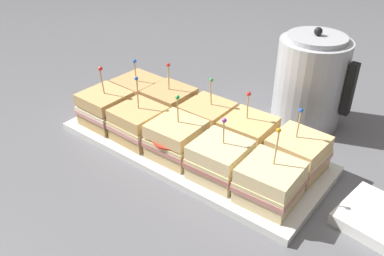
# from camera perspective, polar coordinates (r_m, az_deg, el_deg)

# --- Properties ---
(ground_plane) EXTENTS (6.00, 6.00, 0.00)m
(ground_plane) POSITION_cam_1_polar(r_m,az_deg,el_deg) (0.98, -0.00, -3.09)
(ground_plane) COLOR slate
(serving_platter) EXTENTS (0.64, 0.27, 0.02)m
(serving_platter) POSITION_cam_1_polar(r_m,az_deg,el_deg) (0.97, -0.00, -2.65)
(serving_platter) COLOR silver
(serving_platter) RESTS_ON ground_plane
(sandwich_front_far_left) EXTENTS (0.11, 0.11, 0.16)m
(sandwich_front_far_left) POSITION_cam_1_polar(r_m,az_deg,el_deg) (1.05, -12.04, 2.75)
(sandwich_front_far_left) COLOR tan
(sandwich_front_far_left) RESTS_ON serving_platter
(sandwich_front_left) EXTENTS (0.11, 0.11, 0.16)m
(sandwich_front_left) POSITION_cam_1_polar(r_m,az_deg,el_deg) (0.98, -7.47, 0.65)
(sandwich_front_left) COLOR tan
(sandwich_front_left) RESTS_ON serving_platter
(sandwich_front_center) EXTENTS (0.11, 0.12, 0.15)m
(sandwich_front_center) POSITION_cam_1_polar(r_m,az_deg,el_deg) (0.91, -2.25, -1.58)
(sandwich_front_center) COLOR #DBB77A
(sandwich_front_center) RESTS_ON serving_platter
(sandwich_front_right) EXTENTS (0.11, 0.11, 0.14)m
(sandwich_front_right) POSITION_cam_1_polar(r_m,az_deg,el_deg) (0.85, 3.94, -4.46)
(sandwich_front_right) COLOR beige
(sandwich_front_right) RESTS_ON serving_platter
(sandwich_front_far_right) EXTENTS (0.11, 0.11, 0.16)m
(sandwich_front_far_right) POSITION_cam_1_polar(r_m,az_deg,el_deg) (0.80, 10.86, -7.52)
(sandwich_front_far_right) COLOR beige
(sandwich_front_far_right) RESTS_ON serving_platter
(sandwich_back_far_left) EXTENTS (0.12, 0.12, 0.14)m
(sandwich_back_far_left) POSITION_cam_1_polar(r_m,az_deg,el_deg) (1.12, -7.56, 4.95)
(sandwich_back_far_left) COLOR tan
(sandwich_back_far_left) RESTS_ON serving_platter
(sandwich_back_left) EXTENTS (0.11, 0.11, 0.15)m
(sandwich_back_left) POSITION_cam_1_polar(r_m,az_deg,el_deg) (1.05, -3.17, 3.31)
(sandwich_back_left) COLOR tan
(sandwich_back_left) RESTS_ON serving_platter
(sandwich_back_center) EXTENTS (0.11, 0.11, 0.15)m
(sandwich_back_center) POSITION_cam_1_polar(r_m,az_deg,el_deg) (0.99, 2.21, 1.23)
(sandwich_back_center) COLOR tan
(sandwich_back_center) RESTS_ON serving_platter
(sandwich_back_right) EXTENTS (0.11, 0.11, 0.15)m
(sandwich_back_right) POSITION_cam_1_polar(r_m,az_deg,el_deg) (0.93, 7.84, -0.97)
(sandwich_back_right) COLOR tan
(sandwich_back_right) RESTS_ON serving_platter
(sandwich_back_far_right) EXTENTS (0.12, 0.12, 0.15)m
(sandwich_back_far_right) POSITION_cam_1_polar(r_m,az_deg,el_deg) (0.89, 14.57, -3.56)
(sandwich_back_far_right) COLOR #DBB77A
(sandwich_back_far_right) RESTS_ON serving_platter
(kettle_steel) EXTENTS (0.20, 0.18, 0.26)m
(kettle_steel) POSITION_cam_1_polar(r_m,az_deg,el_deg) (1.08, 16.26, 6.36)
(kettle_steel) COLOR #B7BABF
(kettle_steel) RESTS_ON ground_plane
(napkin_stack) EXTENTS (0.15, 0.15, 0.02)m
(napkin_stack) POSITION_cam_1_polar(r_m,az_deg,el_deg) (0.86, 24.79, -11.52)
(napkin_stack) COLOR white
(napkin_stack) RESTS_ON ground_plane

